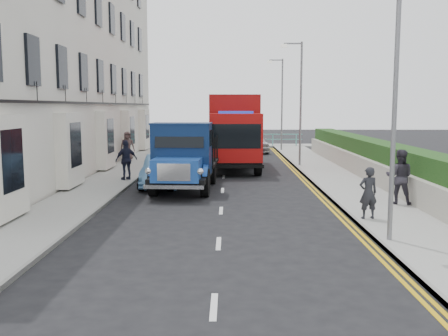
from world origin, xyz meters
TOP-DOWN VIEW (x-y plane):
  - ground at (0.00, 0.00)m, footprint 120.00×120.00m
  - pavement_west at (-5.20, 9.00)m, footprint 2.40×38.00m
  - pavement_east at (5.30, 9.00)m, footprint 2.60×38.00m
  - promenade at (0.00, 29.00)m, footprint 30.00×2.50m
  - sea_plane at (0.00, 60.00)m, footprint 120.00×120.00m
  - terrace_west at (-9.47, 13.00)m, footprint 6.31×30.20m
  - garden_east at (7.21, 9.00)m, footprint 1.45×28.00m
  - seafront_railing at (0.00, 28.20)m, footprint 13.00×0.08m
  - lamp_near at (4.18, -2.00)m, footprint 1.23×0.18m
  - lamp_mid at (4.18, 14.00)m, footprint 1.23×0.18m
  - lamp_far at (4.18, 24.00)m, footprint 1.23×0.18m
  - bedford_lorry at (-1.59, 5.56)m, footprint 2.59×5.95m
  - red_lorry at (0.53, 13.54)m, footprint 2.77×7.80m
  - parked_car_front at (-2.60, 7.00)m, footprint 1.88×3.84m
  - parked_car_mid at (-2.60, 7.17)m, footprint 1.44×4.13m
  - parked_car_rear at (-2.60, 14.20)m, footprint 2.03×4.74m
  - seafront_car_left at (-0.50, 20.89)m, footprint 3.72×5.02m
  - seafront_car_right at (2.06, 23.24)m, footprint 2.52×4.80m
  - pedestrian_east_near at (4.40, 0.36)m, footprint 0.62×0.46m
  - pedestrian_east_far at (6.10, 2.66)m, footprint 1.10×0.98m
  - pedestrian_west_near at (-4.40, 8.19)m, footprint 1.11×0.99m
  - pedestrian_west_far at (-6.00, 16.30)m, footprint 1.00×0.81m

SIDE VIEW (x-z plane):
  - ground at x=0.00m, z-range 0.00..0.00m
  - sea_plane at x=0.00m, z-range 0.00..0.00m
  - pavement_west at x=-5.20m, z-range 0.00..0.12m
  - pavement_east at x=5.30m, z-range 0.00..0.12m
  - promenade at x=0.00m, z-range 0.00..0.12m
  - seafront_railing at x=0.00m, z-range 0.03..1.14m
  - parked_car_front at x=-2.60m, z-range 0.00..1.26m
  - seafront_car_left at x=-0.50m, z-range 0.00..1.27m
  - parked_car_mid at x=-2.60m, z-range 0.00..1.36m
  - parked_car_rear at x=-2.60m, z-range 0.00..1.36m
  - seafront_car_right at x=2.06m, z-range 0.00..1.56m
  - pedestrian_east_near at x=4.40m, z-range 0.12..1.67m
  - garden_east at x=7.21m, z-range 0.02..1.77m
  - pedestrian_west_far at x=-6.00m, z-range 0.12..1.90m
  - pedestrian_west_near at x=-4.40m, z-range 0.12..1.93m
  - pedestrian_east_far at x=6.10m, z-range 0.12..2.00m
  - bedford_lorry at x=-1.59m, z-range -0.11..2.65m
  - red_lorry at x=0.53m, z-range 0.13..4.19m
  - lamp_near at x=4.18m, z-range 0.50..7.50m
  - lamp_mid at x=4.18m, z-range 0.50..7.50m
  - lamp_far at x=4.18m, z-range 0.50..7.50m
  - terrace_west at x=-9.47m, z-range 0.04..14.29m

